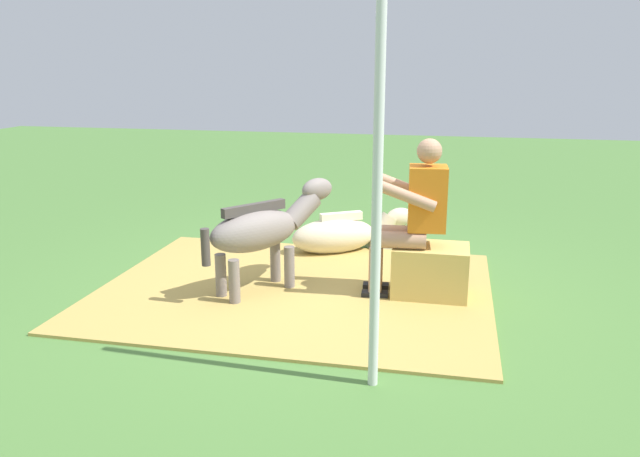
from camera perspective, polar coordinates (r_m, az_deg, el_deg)
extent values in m
plane|color=#4C7A38|center=(5.43, 0.28, -5.63)|extent=(24.00, 24.00, 0.00)
cube|color=tan|center=(5.42, -2.27, -5.53)|extent=(3.29, 2.61, 0.02)
cube|color=tan|center=(5.29, 9.97, -3.90)|extent=(0.61, 0.43, 0.44)
cylinder|color=tan|center=(5.10, 7.36, -1.05)|extent=(0.41, 0.17, 0.14)
cylinder|color=tan|center=(5.19, 5.04, -4.07)|extent=(0.11, 0.11, 0.44)
cube|color=black|center=(5.26, 4.99, -6.05)|extent=(0.23, 0.12, 0.06)
cylinder|color=tan|center=(5.29, 7.37, -0.46)|extent=(0.41, 0.17, 0.14)
cylinder|color=tan|center=(5.38, 5.14, -3.39)|extent=(0.11, 0.11, 0.44)
cube|color=black|center=(5.44, 5.09, -5.30)|extent=(0.23, 0.12, 0.06)
cube|color=orange|center=(5.12, 9.73, 2.73)|extent=(0.32, 0.30, 0.52)
cylinder|color=tan|center=(4.95, 7.73, 2.98)|extent=(0.51, 0.13, 0.26)
cylinder|color=tan|center=(5.27, 7.73, 3.69)|extent=(0.51, 0.13, 0.26)
sphere|color=tan|center=(5.06, 9.91, 6.94)|extent=(0.20, 0.20, 0.20)
ellipsoid|color=slate|center=(5.21, -5.95, -0.20)|extent=(0.76, 0.86, 0.34)
cylinder|color=slate|center=(5.55, -4.08, -3.11)|extent=(0.09, 0.09, 0.38)
cylinder|color=slate|center=(5.40, -2.80, -3.62)|extent=(0.09, 0.09, 0.38)
cylinder|color=slate|center=(5.25, -8.98, -4.32)|extent=(0.09, 0.09, 0.38)
cylinder|color=slate|center=(5.09, -7.78, -4.90)|extent=(0.09, 0.09, 0.38)
cylinder|color=slate|center=(5.48, -1.69, 1.70)|extent=(0.36, 0.40, 0.33)
ellipsoid|color=slate|center=(5.56, -0.27, 3.58)|extent=(0.32, 0.35, 0.20)
cube|color=#433D3A|center=(5.17, -6.01, 1.83)|extent=(0.41, 0.52, 0.08)
cylinder|color=#433D3A|center=(4.98, -10.36, -1.68)|extent=(0.07, 0.07, 0.30)
ellipsoid|color=beige|center=(6.42, 1.25, -0.68)|extent=(0.96, 0.80, 0.36)
cube|color=beige|center=(6.65, 5.62, -1.36)|extent=(0.36, 0.35, 0.10)
cylinder|color=beige|center=(6.61, 5.82, 0.24)|extent=(0.34, 0.30, 0.30)
ellipsoid|color=beige|center=(6.66, 7.25, 1.03)|extent=(0.34, 0.29, 0.20)
cube|color=#F2EDC5|center=(6.39, 1.94, 1.10)|extent=(0.42, 0.30, 0.08)
cylinder|color=silver|center=(3.55, 5.21, 3.10)|extent=(0.06, 0.06, 2.36)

